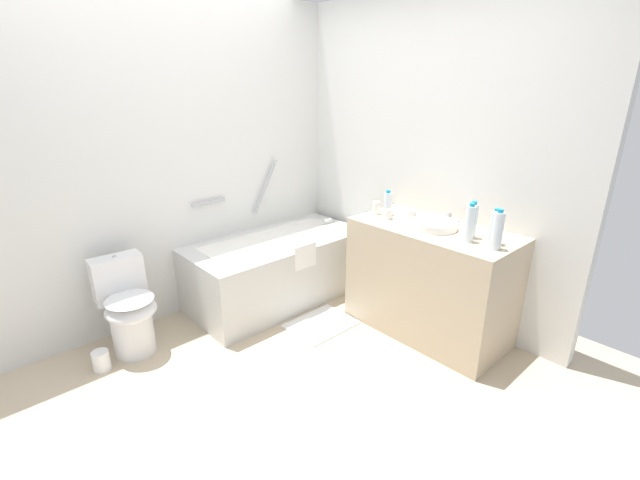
# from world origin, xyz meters

# --- Properties ---
(ground_plane) EXTENTS (4.09, 4.09, 0.00)m
(ground_plane) POSITION_xyz_m (0.00, 0.00, 0.00)
(ground_plane) COLOR #C1AD8E
(wall_back_tiled) EXTENTS (3.49, 0.10, 2.49)m
(wall_back_tiled) POSITION_xyz_m (0.00, 1.21, 1.24)
(wall_back_tiled) COLOR silver
(wall_back_tiled) RESTS_ON ground_plane
(wall_right_mirror) EXTENTS (0.10, 2.71, 2.49)m
(wall_right_mirror) POSITION_xyz_m (1.60, 0.00, 1.24)
(wall_right_mirror) COLOR silver
(wall_right_mirror) RESTS_ON ground_plane
(bathtub) EXTENTS (1.54, 0.75, 1.17)m
(bathtub) POSITION_xyz_m (0.73, 0.79, 0.30)
(bathtub) COLOR silver
(bathtub) RESTS_ON ground_plane
(toilet) EXTENTS (0.37, 0.49, 0.69)m
(toilet) POSITION_xyz_m (-0.53, 0.84, 0.33)
(toilet) COLOR white
(toilet) RESTS_ON ground_plane
(vanity_counter) EXTENTS (0.59, 1.19, 0.84)m
(vanity_counter) POSITION_xyz_m (1.25, -0.42, 0.42)
(vanity_counter) COLOR tan
(vanity_counter) RESTS_ON ground_plane
(sink_basin) EXTENTS (0.32, 0.32, 0.05)m
(sink_basin) POSITION_xyz_m (1.24, -0.42, 0.87)
(sink_basin) COLOR white
(sink_basin) RESTS_ON vanity_counter
(sink_faucet) EXTENTS (0.12, 0.15, 0.09)m
(sink_faucet) POSITION_xyz_m (1.43, -0.42, 0.88)
(sink_faucet) COLOR silver
(sink_faucet) RESTS_ON vanity_counter
(water_bottle_0) EXTENTS (0.07, 0.07, 0.24)m
(water_bottle_0) POSITION_xyz_m (1.25, -0.86, 0.95)
(water_bottle_0) COLOR silver
(water_bottle_0) RESTS_ON vanity_counter
(water_bottle_1) EXTENTS (0.06, 0.06, 0.25)m
(water_bottle_1) POSITION_xyz_m (1.25, -0.70, 0.96)
(water_bottle_1) COLOR silver
(water_bottle_1) RESTS_ON vanity_counter
(water_bottle_2) EXTENTS (0.06, 0.06, 0.26)m
(water_bottle_2) POSITION_xyz_m (1.17, -0.73, 0.97)
(water_bottle_2) COLOR silver
(water_bottle_2) RESTS_ON vanity_counter
(water_bottle_3) EXTENTS (0.07, 0.07, 0.26)m
(water_bottle_3) POSITION_xyz_m (1.17, -0.91, 0.96)
(water_bottle_3) COLOR silver
(water_bottle_3) RESTS_ON vanity_counter
(water_bottle_4) EXTENTS (0.06, 0.06, 0.20)m
(water_bottle_4) POSITION_xyz_m (1.25, 0.02, 0.93)
(water_bottle_4) COLOR silver
(water_bottle_4) RESTS_ON vanity_counter
(drinking_glass_0) EXTENTS (0.06, 0.06, 0.08)m
(drinking_glass_0) POSITION_xyz_m (1.17, -0.06, 0.88)
(drinking_glass_0) COLOR white
(drinking_glass_0) RESTS_ON vanity_counter
(drinking_glass_1) EXTENTS (0.06, 0.06, 0.10)m
(drinking_glass_1) POSITION_xyz_m (1.20, 0.09, 0.89)
(drinking_glass_1) COLOR white
(drinking_glass_1) RESTS_ON vanity_counter
(drinking_glass_2) EXTENTS (0.07, 0.07, 0.08)m
(drinking_glass_2) POSITION_xyz_m (1.26, -0.20, 0.88)
(drinking_glass_2) COLOR white
(drinking_glass_2) RESTS_ON vanity_counter
(bath_mat) EXTENTS (0.51, 0.39, 0.01)m
(bath_mat) POSITION_xyz_m (0.69, 0.18, 0.01)
(bath_mat) COLOR white
(bath_mat) RESTS_ON ground_plane
(toilet_paper_roll) EXTENTS (0.11, 0.11, 0.14)m
(toilet_paper_roll) POSITION_xyz_m (-0.78, 0.76, 0.07)
(toilet_paper_roll) COLOR white
(toilet_paper_roll) RESTS_ON ground_plane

